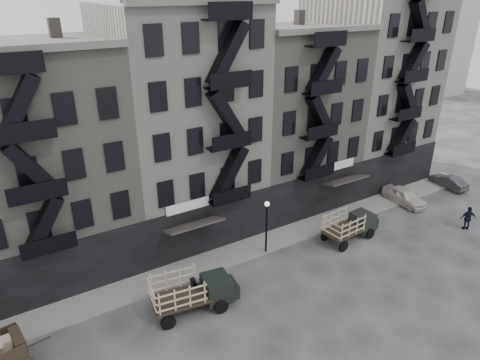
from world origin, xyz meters
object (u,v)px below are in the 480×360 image
policeman (468,218)px  stake_truck_west (192,289)px  car_east (404,196)px  car_far (448,182)px  stake_truck_east (351,223)px  pedestrian_mid (193,290)px

policeman → stake_truck_west: bearing=23.4°
car_east → car_far: 6.52m
stake_truck_east → policeman: bearing=-27.7°
policeman → car_east: bearing=-53.4°
car_east → policeman: size_ratio=2.09×
stake_truck_west → car_far: stake_truck_west is taller
stake_truck_west → stake_truck_east: bearing=11.3°
car_far → policeman: size_ratio=1.84×
stake_truck_west → car_east: 22.62m
car_east → policeman: bearing=-82.4°
pedestrian_mid → stake_truck_west: bearing=22.5°
stake_truck_east → car_east: bearing=7.4°
stake_truck_east → car_far: (15.07, 1.76, -0.78)m
stake_truck_east → car_far: 15.20m
car_east → policeman: policeman is taller
stake_truck_east → car_far: size_ratio=1.34×
stake_truck_west → car_far: size_ratio=1.45×
stake_truck_west → pedestrian_mid: size_ratio=2.98×
pedestrian_mid → car_far: bearing=143.3°
car_far → stake_truck_west: bearing=9.2°
stake_truck_east → policeman: 9.93m
stake_truck_east → car_far: stake_truck_east is taller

